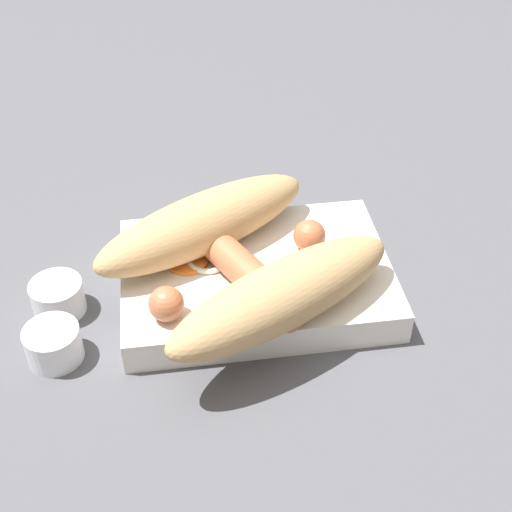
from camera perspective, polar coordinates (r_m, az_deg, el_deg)
The scene contains 7 objects.
ground_plane at distance 0.60m, azimuth 0.00°, elevation -2.77°, with size 3.00×3.00×0.00m, color #4C4C51.
food_tray at distance 0.59m, azimuth 0.00°, elevation -1.78°, with size 0.22×0.15×0.03m.
bread_roll at distance 0.55m, azimuth -1.22°, elevation -0.07°, with size 0.25×0.23×0.05m.
sausage at distance 0.56m, azimuth -1.14°, elevation -0.95°, with size 0.15×0.13×0.03m.
pickled_veggies at distance 0.60m, azimuth -5.57°, elevation 0.78°, with size 0.07×0.08×0.01m.
condiment_cup_near at distance 0.60m, azimuth -15.55°, elevation -3.34°, with size 0.04×0.04×0.03m.
condiment_cup_far at distance 0.56m, azimuth -15.88°, elevation -6.90°, with size 0.04×0.04×0.03m.
Camera 1 is at (0.06, 0.44, 0.41)m, focal length 50.00 mm.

